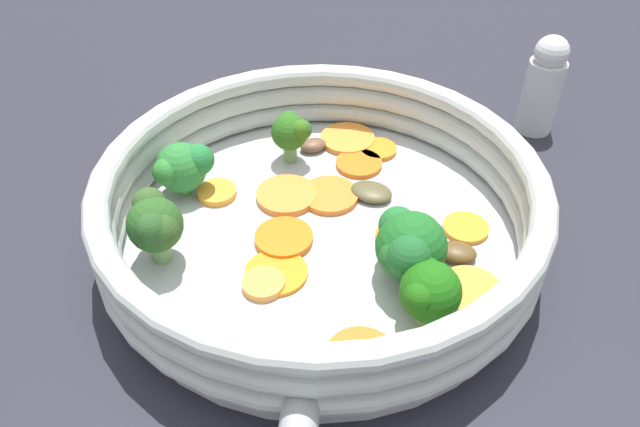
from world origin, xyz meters
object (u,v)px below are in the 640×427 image
object	(u,v)px
carrot_slice_11	(287,195)
salt_shaker	(543,85)
broccoli_floret_3	(155,224)
carrot_slice_8	(407,238)
carrot_slice_10	(470,290)
carrot_slice_1	(276,272)
mushroom_piece_1	(313,145)
mushroom_piece_2	(371,192)
mushroom_piece_0	(457,252)
carrot_slice_5	(359,164)
carrot_slice_0	(378,149)
carrot_slice_3	(331,195)
broccoli_floret_1	(292,131)
skillet	(320,236)
carrot_slice_7	(344,138)
carrot_slice_12	(466,228)
broccoli_floret_0	(429,291)
carrot_slice_6	(361,356)
carrot_slice_2	(217,192)
broccoli_floret_2	(408,247)
carrot_slice_9	(284,238)
carrot_slice_4	(263,284)
broccoli_floret_4	(184,167)

from	to	relation	value
carrot_slice_11	salt_shaker	bearing A→B (deg)	-49.92
carrot_slice_11	broccoli_floret_3	distance (m)	0.11
carrot_slice_8	carrot_slice_10	size ratio (longest dim) A/B	1.07
carrot_slice_1	broccoli_floret_3	bearing A→B (deg)	91.72
carrot_slice_1	carrot_slice_8	distance (m)	0.10
broccoli_floret_3	carrot_slice_11	bearing A→B (deg)	-39.11
carrot_slice_1	mushroom_piece_1	distance (m)	0.15
carrot_slice_8	mushroom_piece_2	size ratio (longest dim) A/B	1.37
mushroom_piece_0	carrot_slice_5	bearing A→B (deg)	42.10
carrot_slice_0	carrot_slice_3	size ratio (longest dim) A/B	0.70
broccoli_floret_1	skillet	bearing A→B (deg)	-153.18
carrot_slice_7	carrot_slice_12	xyz separation A→B (m)	(-0.10, -0.11, -0.00)
carrot_slice_1	carrot_slice_11	bearing A→B (deg)	9.36
salt_shaker	broccoli_floret_0	bearing A→B (deg)	162.92
carrot_slice_6	broccoli_floret_3	bearing A→B (deg)	70.08
carrot_slice_11	carrot_slice_6	bearing A→B (deg)	-149.62
skillet	carrot_slice_8	size ratio (longest dim) A/B	6.60
carrot_slice_12	carrot_slice_2	bearing A→B (deg)	89.68
carrot_slice_3	broccoli_floret_2	bearing A→B (deg)	-138.16
carrot_slice_8	carrot_slice_7	bearing A→B (deg)	30.12
carrot_slice_5	mushroom_piece_0	bearing A→B (deg)	-137.90
salt_shaker	mushroom_piece_2	bearing A→B (deg)	138.58
carrot_slice_10	carrot_slice_3	bearing A→B (deg)	54.30
broccoli_floret_2	broccoli_floret_3	xyz separation A→B (m)	(-0.02, 0.17, 0.00)
carrot_slice_6	carrot_slice_11	distance (m)	0.16
carrot_slice_10	mushroom_piece_0	world-z (taller)	mushroom_piece_0
carrot_slice_0	mushroom_piece_2	size ratio (longest dim) A/B	0.94
skillet	mushroom_piece_0	xyz separation A→B (m)	(-0.01, -0.10, 0.01)
broccoli_floret_0	carrot_slice_9	bearing A→B (deg)	63.69
carrot_slice_9	mushroom_piece_2	xyz separation A→B (m)	(0.06, -0.05, 0.00)
carrot_slice_5	broccoli_floret_2	bearing A→B (deg)	-157.06
salt_shaker	carrot_slice_9	bearing A→B (deg)	138.89
carrot_slice_10	broccoli_floret_0	distance (m)	0.05
carrot_slice_10	broccoli_floret_3	distance (m)	0.21
carrot_slice_0	broccoli_floret_3	size ratio (longest dim) A/B	0.62
carrot_slice_4	carrot_slice_5	size ratio (longest dim) A/B	0.75
broccoli_floret_3	mushroom_piece_2	distance (m)	0.17
mushroom_piece_1	broccoli_floret_2	bearing A→B (deg)	-145.24
broccoli_floret_0	broccoli_floret_2	bearing A→B (deg)	25.14
carrot_slice_2	broccoli_floret_3	world-z (taller)	broccoli_floret_3
broccoli_floret_1	carrot_slice_7	bearing A→B (deg)	-44.87
carrot_slice_2	mushroom_piece_2	distance (m)	0.12
carrot_slice_10	carrot_slice_12	world-z (taller)	same
carrot_slice_10	mushroom_piece_0	size ratio (longest dim) A/B	1.56
carrot_slice_2	skillet	bearing A→B (deg)	-104.21
skillet	broccoli_floret_4	xyz separation A→B (m)	(0.02, 0.11, 0.03)
carrot_slice_4	carrot_slice_5	xyz separation A→B (m)	(0.15, -0.04, -0.00)
carrot_slice_7	broccoli_floret_3	xyz separation A→B (m)	(-0.17, 0.10, 0.03)
salt_shaker	skillet	bearing A→B (deg)	140.05
mushroom_piece_0	carrot_slice_12	bearing A→B (deg)	-10.03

